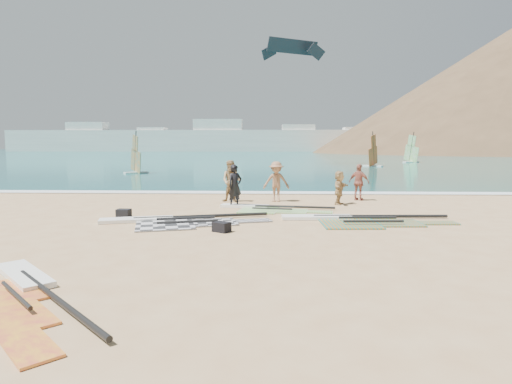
{
  "coord_description": "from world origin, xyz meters",
  "views": [
    {
      "loc": [
        0.24,
        -11.78,
        2.77
      ],
      "look_at": [
        -0.34,
        4.0,
        1.0
      ],
      "focal_mm": 30.0,
      "sensor_mm": 36.0,
      "label": 1
    }
  ],
  "objects_px": {
    "gear_bag_near": "(124,213)",
    "beachgoer_right": "(339,188)",
    "rig_red": "(14,293)",
    "gear_bag_far": "(222,227)",
    "beachgoer_back": "(359,182)",
    "rig_orange": "(353,220)",
    "beachgoer_mid": "(276,182)",
    "rig_grey": "(172,221)",
    "beachgoer_left": "(231,181)",
    "rig_green": "(265,208)",
    "person_wetsuit": "(235,186)"
  },
  "relations": [
    {
      "from": "rig_red",
      "to": "beachgoer_left",
      "type": "bearing_deg",
      "value": 122.79
    },
    {
      "from": "person_wetsuit",
      "to": "beachgoer_back",
      "type": "xyz_separation_m",
      "value": [
        5.92,
        2.57,
        -0.04
      ]
    },
    {
      "from": "gear_bag_near",
      "to": "beachgoer_right",
      "type": "bearing_deg",
      "value": 23.8
    },
    {
      "from": "rig_green",
      "to": "beachgoer_back",
      "type": "height_order",
      "value": "beachgoer_back"
    },
    {
      "from": "gear_bag_far",
      "to": "beachgoer_right",
      "type": "xyz_separation_m",
      "value": [
        4.69,
        6.4,
        0.62
      ]
    },
    {
      "from": "rig_green",
      "to": "rig_red",
      "type": "height_order",
      "value": "rig_red"
    },
    {
      "from": "beachgoer_mid",
      "to": "beachgoer_right",
      "type": "height_order",
      "value": "beachgoer_mid"
    },
    {
      "from": "rig_grey",
      "to": "beachgoer_mid",
      "type": "bearing_deg",
      "value": 41.16
    },
    {
      "from": "rig_grey",
      "to": "rig_red",
      "type": "height_order",
      "value": "rig_grey"
    },
    {
      "from": "gear_bag_far",
      "to": "beachgoer_back",
      "type": "bearing_deg",
      "value": 53.2
    },
    {
      "from": "rig_red",
      "to": "beachgoer_right",
      "type": "height_order",
      "value": "beachgoer_right"
    },
    {
      "from": "rig_orange",
      "to": "rig_red",
      "type": "distance_m",
      "value": 11.01
    },
    {
      "from": "gear_bag_near",
      "to": "gear_bag_far",
      "type": "bearing_deg",
      "value": -32.32
    },
    {
      "from": "beachgoer_back",
      "to": "rig_grey",
      "type": "bearing_deg",
      "value": 73.1
    },
    {
      "from": "beachgoer_mid",
      "to": "beachgoer_left",
      "type": "bearing_deg",
      "value": -173.13
    },
    {
      "from": "gear_bag_near",
      "to": "person_wetsuit",
      "type": "height_order",
      "value": "person_wetsuit"
    },
    {
      "from": "gear_bag_far",
      "to": "beachgoer_right",
      "type": "relative_size",
      "value": 0.33
    },
    {
      "from": "rig_green",
      "to": "gear_bag_near",
      "type": "height_order",
      "value": "gear_bag_near"
    },
    {
      "from": "rig_red",
      "to": "beachgoer_right",
      "type": "bearing_deg",
      "value": 102.38
    },
    {
      "from": "gear_bag_far",
      "to": "beachgoer_mid",
      "type": "relative_size",
      "value": 0.27
    },
    {
      "from": "rig_green",
      "to": "rig_red",
      "type": "distance_m",
      "value": 11.47
    },
    {
      "from": "rig_orange",
      "to": "beachgoer_left",
      "type": "xyz_separation_m",
      "value": [
        -4.88,
        5.09,
        0.95
      ]
    },
    {
      "from": "rig_red",
      "to": "rig_orange",
      "type": "bearing_deg",
      "value": 90.76
    },
    {
      "from": "rig_red",
      "to": "person_wetsuit",
      "type": "height_order",
      "value": "person_wetsuit"
    },
    {
      "from": "rig_red",
      "to": "gear_bag_near",
      "type": "height_order",
      "value": "gear_bag_near"
    },
    {
      "from": "rig_orange",
      "to": "gear_bag_near",
      "type": "distance_m",
      "value": 8.58
    },
    {
      "from": "beachgoer_right",
      "to": "rig_green",
      "type": "bearing_deg",
      "value": 142.8
    },
    {
      "from": "rig_red",
      "to": "beachgoer_left",
      "type": "distance_m",
      "value": 13.33
    },
    {
      "from": "rig_red",
      "to": "beachgoer_back",
      "type": "distance_m",
      "value": 16.48
    },
    {
      "from": "beachgoer_left",
      "to": "gear_bag_near",
      "type": "bearing_deg",
      "value": -117.97
    },
    {
      "from": "beachgoer_right",
      "to": "beachgoer_mid",
      "type": "bearing_deg",
      "value": 99.06
    },
    {
      "from": "beachgoer_back",
      "to": "beachgoer_right",
      "type": "relative_size",
      "value": 1.15
    },
    {
      "from": "rig_green",
      "to": "beachgoer_right",
      "type": "height_order",
      "value": "beachgoer_right"
    },
    {
      "from": "rig_green",
      "to": "person_wetsuit",
      "type": "xyz_separation_m",
      "value": [
        -1.32,
        0.61,
        0.9
      ]
    },
    {
      "from": "beachgoer_mid",
      "to": "rig_grey",
      "type": "bearing_deg",
      "value": -121.04
    },
    {
      "from": "beachgoer_mid",
      "to": "beachgoer_right",
      "type": "bearing_deg",
      "value": -14.82
    },
    {
      "from": "gear_bag_near",
      "to": "beachgoer_left",
      "type": "distance_m",
      "value": 5.92
    },
    {
      "from": "rig_orange",
      "to": "beachgoer_back",
      "type": "distance_m",
      "value": 6.08
    },
    {
      "from": "rig_grey",
      "to": "rig_orange",
      "type": "height_order",
      "value": "same"
    },
    {
      "from": "gear_bag_near",
      "to": "gear_bag_far",
      "type": "relative_size",
      "value": 0.96
    },
    {
      "from": "rig_grey",
      "to": "gear_bag_near",
      "type": "xyz_separation_m",
      "value": [
        -2.09,
        1.0,
        0.11
      ]
    },
    {
      "from": "beachgoer_left",
      "to": "beachgoer_mid",
      "type": "relative_size",
      "value": 1.03
    },
    {
      "from": "rig_orange",
      "to": "gear_bag_near",
      "type": "height_order",
      "value": "gear_bag_near"
    },
    {
      "from": "rig_green",
      "to": "gear_bag_far",
      "type": "height_order",
      "value": "gear_bag_far"
    },
    {
      "from": "rig_green",
      "to": "gear_bag_far",
      "type": "relative_size",
      "value": 9.49
    },
    {
      "from": "rig_green",
      "to": "beachgoer_right",
      "type": "relative_size",
      "value": 3.17
    },
    {
      "from": "rig_orange",
      "to": "person_wetsuit",
      "type": "bearing_deg",
      "value": 141.49
    },
    {
      "from": "person_wetsuit",
      "to": "rig_red",
      "type": "bearing_deg",
      "value": -145.62
    },
    {
      "from": "rig_grey",
      "to": "rig_green",
      "type": "distance_m",
      "value": 4.51
    },
    {
      "from": "rig_green",
      "to": "person_wetsuit",
      "type": "distance_m",
      "value": 1.71
    }
  ]
}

